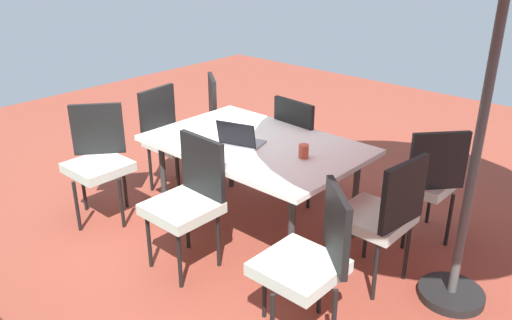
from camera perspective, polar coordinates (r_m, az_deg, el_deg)
ground_plane at (r=4.49m, az=0.00°, el=-7.33°), size 10.00×10.00×0.02m
dining_table at (r=4.17m, az=0.00°, el=1.26°), size 1.70×1.12×0.77m
chair_south at (r=4.75m, az=5.25°, el=1.90°), size 0.47×0.48×0.98m
chair_north at (r=3.78m, az=-7.47°, el=-4.11°), size 0.46×0.47×0.98m
chair_northwest at (r=3.10m, az=5.92°, el=-10.63°), size 0.59×0.59×0.98m
chair_northeast at (r=4.62m, az=-16.91°, el=0.28°), size 0.58×0.58×0.98m
chair_west at (r=3.65m, az=13.64°, el=-5.69°), size 0.49×0.48×0.98m
chair_southeast at (r=5.46m, az=-3.18°, el=4.81°), size 0.58×0.58×0.98m
chair_southwest at (r=4.26m, az=18.18°, el=-1.83°), size 0.59×0.58×0.98m
chair_east at (r=5.01m, az=-9.38°, el=2.80°), size 0.49×0.48×0.98m
laptop at (r=4.08m, az=-1.74°, el=2.23°), size 0.38×0.33×0.21m
cup at (r=3.86m, az=5.24°, el=0.96°), size 0.08×0.08×0.10m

